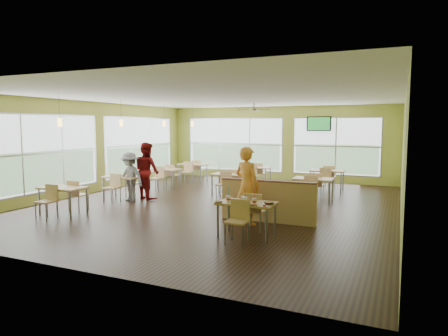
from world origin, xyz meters
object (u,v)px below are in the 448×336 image
Objects in this scene: main_table at (247,208)px; food_basket at (269,203)px; half_wall_divider at (268,201)px; man_plaid at (247,186)px.

main_table reaches higher than food_basket.
half_wall_divider is at bearing 108.91° from food_basket.
main_table is 1.45m from half_wall_divider.
man_plaid is 8.24× the size of food_basket.
man_plaid is (-0.38, 1.01, 0.31)m from main_table.
half_wall_divider is 1.28× the size of man_plaid.
man_plaid is (-0.38, -0.44, 0.41)m from half_wall_divider.
half_wall_divider reaches higher than main_table.
half_wall_divider is at bearing 90.00° from main_table.
main_table is 0.53m from food_basket.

